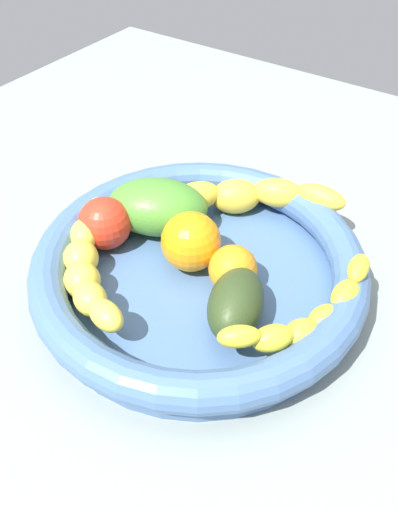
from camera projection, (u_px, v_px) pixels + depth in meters
kitchen_counter at (199, 296)px, 61.03cm from camera, size 120.00×120.00×3.00cm
fruit_bowl at (199, 268)px, 57.95cm from camera, size 36.90×36.90×5.84cm
banana_draped_left at (88, 265)px, 55.88cm from camera, size 15.70×16.02×4.54cm
banana_draped_right at (310, 317)px, 50.38cm from camera, size 18.72×9.48×4.67cm
banana_arching_top at (237, 197)px, 64.54cm from camera, size 17.44×20.69×5.36cm
orange_front at (233, 269)px, 55.72cm from camera, size 5.29×5.29×5.29cm
orange_mid_left at (191, 242)px, 57.86cm from camera, size 6.76×6.76×6.76cm
tomato_red at (105, 223)px, 60.59cm from camera, size 6.25×6.25×6.25cm
avocado_dark at (236, 304)px, 51.93cm from camera, size 10.30×8.15×5.62cm
mango_green at (157, 207)px, 62.68cm from camera, size 12.62×14.48×6.50cm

